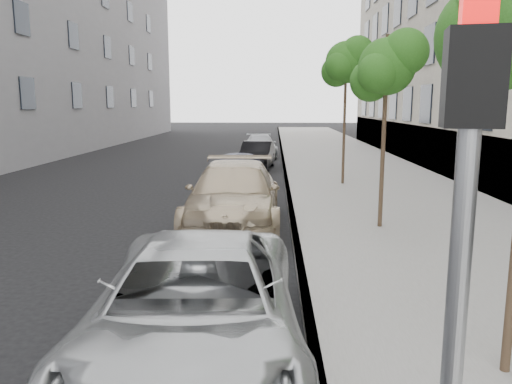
# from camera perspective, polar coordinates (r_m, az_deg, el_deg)

# --- Properties ---
(sidewalk) EXTENTS (6.40, 72.00, 0.14)m
(sidewalk) POSITION_cam_1_polar(r_m,az_deg,el_deg) (27.97, 9.49, 3.87)
(sidewalk) COLOR gray
(sidewalk) RESTS_ON ground
(curb) EXTENTS (0.15, 72.00, 0.14)m
(curb) POSITION_cam_1_polar(r_m,az_deg,el_deg) (27.74, 3.06, 3.95)
(curb) COLOR #9E9B93
(curb) RESTS_ON ground
(tree_mid) EXTENTS (1.64, 1.44, 4.48)m
(tree_mid) POSITION_cam_1_polar(r_m,az_deg,el_deg) (11.89, 14.83, 13.67)
(tree_mid) COLOR #38281C
(tree_mid) RESTS_ON sidewalk
(tree_far) EXTENTS (1.78, 1.58, 5.18)m
(tree_far) POSITION_cam_1_polar(r_m,az_deg,el_deg) (18.32, 10.36, 14.38)
(tree_far) COLOR #38281C
(tree_far) RESTS_ON sidewalk
(signal_pole) EXTENTS (0.27, 0.22, 3.28)m
(signal_pole) POSITION_cam_1_polar(r_m,az_deg,el_deg) (2.49, 22.14, -9.49)
(signal_pole) COLOR #939699
(signal_pole) RESTS_ON sidewalk
(minivan) EXTENTS (2.60, 5.20, 1.41)m
(minivan) POSITION_cam_1_polar(r_m,az_deg,el_deg) (5.82, -6.95, -13.12)
(minivan) COLOR #AEB2B3
(minivan) RESTS_ON ground
(suv) EXTENTS (2.26, 5.44, 1.57)m
(suv) POSITION_cam_1_polar(r_m,az_deg,el_deg) (12.16, -2.54, -0.43)
(suv) COLOR tan
(suv) RESTS_ON ground
(sedan_blue) EXTENTS (2.10, 3.98, 1.29)m
(sedan_blue) POSITION_cam_1_polar(r_m,az_deg,el_deg) (18.16, -2.40, 2.59)
(sedan_blue) COLOR black
(sedan_blue) RESTS_ON ground
(sedan_black) EXTENTS (1.68, 3.97, 1.28)m
(sedan_black) POSITION_cam_1_polar(r_m,az_deg,el_deg) (23.33, 0.12, 4.22)
(sedan_black) COLOR black
(sedan_black) RESTS_ON ground
(sedan_rear) EXTENTS (2.10, 4.46, 1.26)m
(sedan_rear) POSITION_cam_1_polar(r_m,az_deg,el_deg) (28.95, 0.50, 5.33)
(sedan_rear) COLOR #95989C
(sedan_rear) RESTS_ON ground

